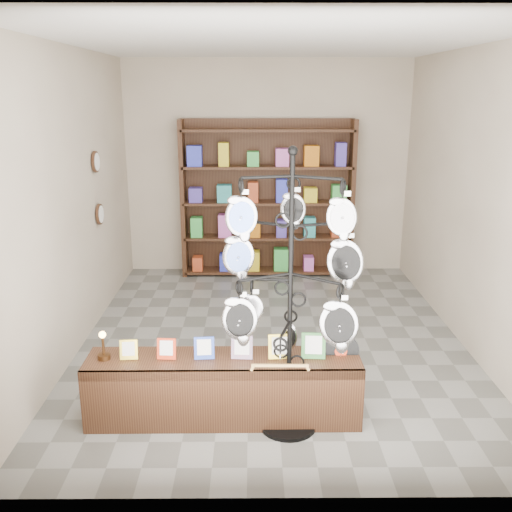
{
  "coord_description": "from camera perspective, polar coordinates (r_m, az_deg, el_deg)",
  "views": [
    {
      "loc": [
        -0.21,
        -5.64,
        2.57
      ],
      "look_at": [
        -0.18,
        -1.0,
        1.22
      ],
      "focal_mm": 40.0,
      "sensor_mm": 36.0,
      "label": 1
    }
  ],
  "objects": [
    {
      "name": "wall_clocks",
      "position": [
        6.76,
        -15.55,
        6.54
      ],
      "size": [
        0.03,
        0.24,
        0.84
      ],
      "color": "black",
      "rests_on": "ground"
    },
    {
      "name": "back_shelving",
      "position": [
        8.09,
        1.13,
        5.25
      ],
      "size": [
        2.42,
        0.36,
        2.2
      ],
      "color": "black",
      "rests_on": "ground"
    },
    {
      "name": "room_envelope",
      "position": [
        5.69,
        1.77,
        8.96
      ],
      "size": [
        5.0,
        5.0,
        5.0
      ],
      "color": "#BBAD97",
      "rests_on": "ground"
    },
    {
      "name": "ground",
      "position": [
        6.21,
        1.62,
        -8.25
      ],
      "size": [
        5.0,
        5.0,
        0.0
      ],
      "primitive_type": "plane",
      "color": "slate",
      "rests_on": "ground"
    },
    {
      "name": "front_shelf",
      "position": [
        4.71,
        -3.23,
        -13.05
      ],
      "size": [
        2.18,
        0.46,
        0.77
      ],
      "rotation": [
        0.0,
        0.0,
        0.01
      ],
      "color": "black",
      "rests_on": "ground"
    },
    {
      "name": "display_tree",
      "position": [
        4.19,
        3.48,
        -1.83
      ],
      "size": [
        1.13,
        1.01,
        2.21
      ],
      "rotation": [
        0.0,
        0.0,
        -0.1
      ],
      "color": "black",
      "rests_on": "ground"
    }
  ]
}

